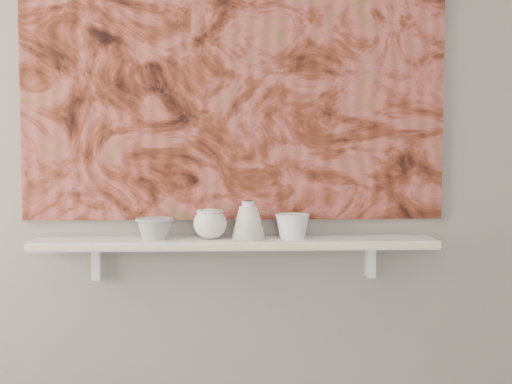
{
  "coord_description": "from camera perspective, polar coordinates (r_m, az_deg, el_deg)",
  "views": [
    {
      "loc": [
        -0.03,
        -0.96,
        1.26
      ],
      "look_at": [
        0.07,
        1.49,
        1.09
      ],
      "focal_mm": 50.0,
      "sensor_mm": 36.0,
      "label": 1
    }
  ],
  "objects": [
    {
      "name": "bracket_right",
      "position": [
        2.62,
        9.11,
        -5.42
      ],
      "size": [
        0.03,
        0.06,
        0.12
      ],
      "primitive_type": "cube",
      "color": "silver",
      "rests_on": "wall_back"
    },
    {
      "name": "house_motif",
      "position": [
        2.58,
        8.32,
        3.19
      ],
      "size": [
        0.09,
        0.0,
        0.08
      ],
      "primitive_type": "cube",
      "color": "black",
      "rests_on": "painting"
    },
    {
      "name": "bell_vessel",
      "position": [
        2.48,
        -0.61,
        -2.25
      ],
      "size": [
        0.14,
        0.14,
        0.13
      ],
      "primitive_type": null,
      "rotation": [
        0.0,
        0.0,
        -0.18
      ],
      "color": "beige",
      "rests_on": "shelf"
    },
    {
      "name": "wall_back",
      "position": [
        2.56,
        -1.75,
        5.87
      ],
      "size": [
        3.6,
        0.0,
        3.6
      ],
      "primitive_type": "plane",
      "rotation": [
        1.57,
        0.0,
        0.0
      ],
      "color": "gray",
      "rests_on": "floor"
    },
    {
      "name": "painting",
      "position": [
        2.56,
        -1.75,
        10.13
      ],
      "size": [
        1.5,
        0.02,
        1.1
      ],
      "primitive_type": "cube",
      "color": "maroon",
      "rests_on": "wall_back"
    },
    {
      "name": "shelf",
      "position": [
        2.49,
        -1.7,
        -4.11
      ],
      "size": [
        1.4,
        0.18,
        0.03
      ],
      "primitive_type": "cube",
      "color": "silver",
      "rests_on": "wall_back"
    },
    {
      "name": "cup_cream",
      "position": [
        2.48,
        -3.69,
        -2.55
      ],
      "size": [
        0.15,
        0.15,
        0.11
      ],
      "primitive_type": null,
      "rotation": [
        0.0,
        0.0,
        0.33
      ],
      "color": "silver",
      "rests_on": "shelf"
    },
    {
      "name": "bracket_left",
      "position": [
        2.61,
        -12.6,
        -5.51
      ],
      "size": [
        0.03,
        0.06,
        0.12
      ],
      "primitive_type": "cube",
      "color": "silver",
      "rests_on": "wall_back"
    },
    {
      "name": "bowl_white",
      "position": [
        2.49,
        2.94,
        -2.73
      ],
      "size": [
        0.16,
        0.16,
        0.09
      ],
      "primitive_type": null,
      "rotation": [
        0.0,
        0.0,
        0.38
      ],
      "color": "white",
      "rests_on": "shelf"
    },
    {
      "name": "shelf_stripe",
      "position": [
        2.4,
        -1.67,
        -4.41
      ],
      "size": [
        1.4,
        0.01,
        0.02
      ],
      "primitive_type": "cube",
      "color": "beige",
      "rests_on": "shelf"
    },
    {
      "name": "bowl_grey",
      "position": [
        2.5,
        -8.12,
        -2.88
      ],
      "size": [
        0.17,
        0.17,
        0.08
      ],
      "primitive_type": null,
      "rotation": [
        0.0,
        0.0,
        -0.35
      ],
      "color": "#A1A19E",
      "rests_on": "shelf"
    }
  ]
}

